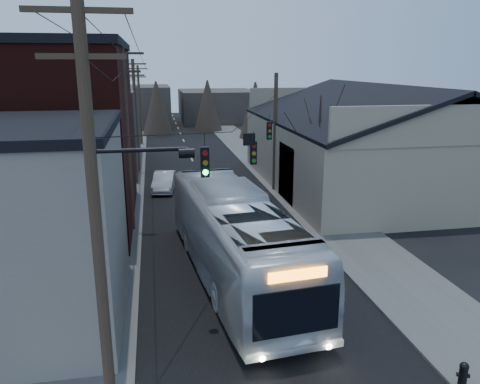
% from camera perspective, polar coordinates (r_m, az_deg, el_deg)
% --- Properties ---
extents(road_surface, '(9.00, 110.00, 0.02)m').
position_cam_1_polar(road_surface, '(38.73, -4.89, 1.73)').
color(road_surface, black).
rests_on(road_surface, ground).
extents(sidewalk_left, '(4.00, 110.00, 0.12)m').
position_cam_1_polar(sidewalk_left, '(38.66, -14.52, 1.34)').
color(sidewalk_left, '#474744').
rests_on(sidewalk_left, ground).
extents(sidewalk_right, '(4.00, 110.00, 0.12)m').
position_cam_1_polar(sidewalk_right, '(39.86, 4.45, 2.20)').
color(sidewalk_right, '#474744').
rests_on(sidewalk_right, ground).
extents(building_clapboard, '(8.00, 8.00, 7.00)m').
position_cam_1_polar(building_clapboard, '(18.21, -27.22, -4.19)').
color(building_clapboard, slate).
rests_on(building_clapboard, ground).
extents(building_brick, '(10.00, 12.00, 10.00)m').
position_cam_1_polar(building_brick, '(28.51, -23.49, 5.87)').
color(building_brick, black).
rests_on(building_brick, ground).
extents(building_left_far, '(9.00, 14.00, 7.00)m').
position_cam_1_polar(building_left_far, '(44.24, -18.25, 7.31)').
color(building_left_far, '#35302A').
rests_on(building_left_far, ground).
extents(warehouse, '(16.16, 20.60, 7.73)m').
position_cam_1_polar(warehouse, '(37.04, 16.35, 4.79)').
color(warehouse, gray).
rests_on(warehouse, ground).
extents(building_far_left, '(10.00, 12.00, 6.00)m').
position_cam_1_polar(building_far_left, '(72.78, -12.58, 10.14)').
color(building_far_left, '#35302A').
rests_on(building_far_left, ground).
extents(building_far_right, '(12.00, 14.00, 5.00)m').
position_cam_1_polar(building_far_right, '(78.49, -2.78, 10.46)').
color(building_far_right, '#35302A').
rests_on(building_far_right, ground).
extents(bare_tree, '(0.40, 0.40, 7.20)m').
position_cam_1_polar(bare_tree, '(29.80, 9.53, 4.54)').
color(bare_tree, black).
rests_on(bare_tree, ground).
extents(utility_lines, '(11.24, 45.28, 10.50)m').
position_cam_1_polar(utility_lines, '(31.90, -9.63, 7.70)').
color(utility_lines, '#382B1E').
rests_on(utility_lines, ground).
extents(bus, '(4.55, 13.85, 3.79)m').
position_cam_1_polar(bus, '(20.16, -0.60, -5.48)').
color(bus, silver).
rests_on(bus, ground).
extents(parked_car, '(2.00, 4.33, 1.38)m').
position_cam_1_polar(parked_car, '(35.03, -9.23, 1.27)').
color(parked_car, '#B4B6BC').
rests_on(parked_car, ground).
extents(fire_hydrant, '(0.37, 0.26, 0.77)m').
position_cam_1_polar(fire_hydrant, '(15.65, 25.57, -19.32)').
color(fire_hydrant, black).
rests_on(fire_hydrant, sidewalk_right).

